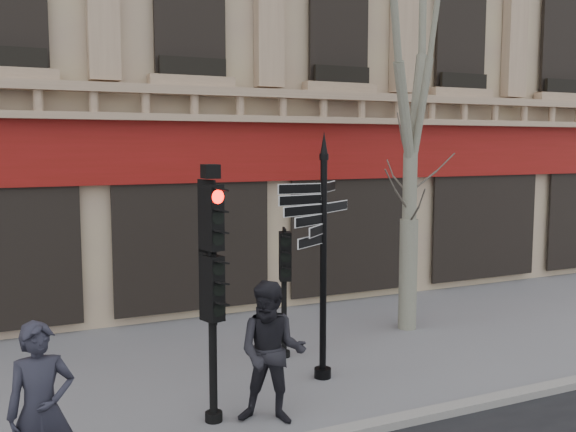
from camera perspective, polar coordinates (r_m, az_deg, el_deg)
name	(u,v)px	position (r m, az deg, el deg)	size (l,w,h in m)	color
ground	(290,400)	(9.84, 0.20, -16.01)	(80.00, 80.00, 0.00)	slate
fingerpost	(324,214)	(10.09, 3.18, 0.15)	(2.17, 2.17, 3.96)	black
traffic_signal_main	(212,262)	(8.57, -6.80, -4.04)	(0.44, 0.37, 3.49)	black
traffic_signal_secondary	(284,270)	(11.25, -0.36, -4.83)	(0.44, 0.38, 2.24)	black
plane_tree	(413,22)	(13.27, 11.07, 16.53)	(3.28, 3.28, 8.72)	gray
pedestrian_a	(41,411)	(7.50, -21.11, -15.89)	(0.70, 0.46, 1.92)	#22222D
pedestrian_b	(272,353)	(8.79, -1.45, -12.04)	(0.94, 0.74, 1.94)	black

